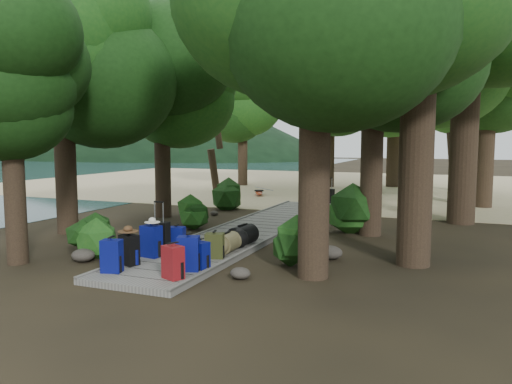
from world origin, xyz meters
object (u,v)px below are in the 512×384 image
at_px(suitcase_on_boardwalk, 159,237).
at_px(backpack_right_c, 200,254).
at_px(backpack_left_a, 112,254).
at_px(duffel_right_black, 243,235).
at_px(backpack_left_b, 129,248).
at_px(backpack_right_d, 215,244).
at_px(backpack_left_c, 151,239).
at_px(backpack_left_d, 177,236).
at_px(duffel_right_khaki, 227,243).
at_px(backpack_right_b, 189,252).
at_px(kayak, 259,192).
at_px(lone_suitcase_on_sand, 329,196).
at_px(sun_lounger, 417,197).
at_px(backpack_right_a, 173,260).

bearing_deg(suitcase_on_boardwalk, backpack_right_c, -32.09).
bearing_deg(backpack_left_a, duffel_right_black, 52.92).
bearing_deg(backpack_left_b, backpack_right_d, 58.32).
relative_size(backpack_left_c, backpack_left_d, 1.37).
relative_size(backpack_left_d, suitcase_on_boardwalk, 0.81).
distance_m(duffel_right_khaki, suitcase_on_boardwalk, 1.49).
relative_size(backpack_left_d, duffel_right_khaki, 0.86).
bearing_deg(suitcase_on_boardwalk, backpack_left_a, -86.70).
bearing_deg(backpack_right_c, backpack_right_d, 114.22).
height_order(backpack_left_a, duffel_right_black, backpack_left_a).
height_order(backpack_left_a, backpack_left_b, backpack_left_a).
bearing_deg(suitcase_on_boardwalk, duffel_right_khaki, 20.40).
height_order(backpack_left_a, backpack_right_b, backpack_right_b).
bearing_deg(backpack_right_d, suitcase_on_boardwalk, 161.29).
height_order(backpack_left_c, backpack_right_c, backpack_left_c).
bearing_deg(backpack_left_a, backpack_left_b, 79.28).
distance_m(duffel_right_khaki, duffel_right_black, 0.81).
bearing_deg(backpack_left_a, backpack_right_b, 12.14).
xyz_separation_m(backpack_left_a, suitcase_on_boardwalk, (-0.12, 1.78, -0.01)).
relative_size(suitcase_on_boardwalk, kayak, 0.21).
distance_m(backpack_left_c, duffel_right_black, 2.23).
height_order(backpack_left_d, lone_suitcase_on_sand, backpack_left_d).
bearing_deg(backpack_left_b, kayak, 117.97).
distance_m(backpack_left_d, duffel_right_khaki, 1.25).
bearing_deg(sun_lounger, backpack_left_b, -88.46).
bearing_deg(backpack_left_c, sun_lounger, 78.52).
distance_m(suitcase_on_boardwalk, lone_suitcase_on_sand, 10.52).
height_order(backpack_right_b, duffel_right_black, backpack_right_b).
xyz_separation_m(backpack_right_a, duffel_right_khaki, (-0.00, 2.25, -0.12)).
relative_size(backpack_right_a, suitcase_on_boardwalk, 0.98).
distance_m(duffel_right_khaki, lone_suitcase_on_sand, 9.91).
distance_m(backpack_left_c, backpack_right_b, 1.45).
bearing_deg(duffel_right_black, backpack_left_b, -107.92).
relative_size(backpack_right_c, kayak, 0.19).
relative_size(backpack_right_a, sun_lounger, 0.40).
xyz_separation_m(duffel_right_khaki, suitcase_on_boardwalk, (-1.39, -0.53, 0.12)).
bearing_deg(duffel_right_black, backpack_right_c, -77.81).
relative_size(backpack_right_d, lone_suitcase_on_sand, 0.99).
distance_m(suitcase_on_boardwalk, sun_lounger, 12.62).
distance_m(backpack_left_b, duffel_right_khaki, 2.17).
xyz_separation_m(backpack_right_a, sun_lounger, (3.14, 13.50, -0.16)).
height_order(backpack_right_b, backpack_right_c, backpack_right_b).
height_order(backpack_left_d, backpack_right_a, backpack_right_a).
xyz_separation_m(backpack_right_d, duffel_right_black, (0.02, 1.39, -0.06)).
bearing_deg(backpack_left_b, suitcase_on_boardwalk, 110.79).
xyz_separation_m(suitcase_on_boardwalk, kayak, (-2.47, 12.10, -0.28)).
height_order(backpack_right_d, duffel_right_black, backpack_right_d).
bearing_deg(backpack_left_d, backpack_right_d, -35.88).
xyz_separation_m(backpack_left_c, backpack_right_c, (1.40, -0.47, -0.08)).
height_order(backpack_right_d, suitcase_on_boardwalk, suitcase_on_boardwalk).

